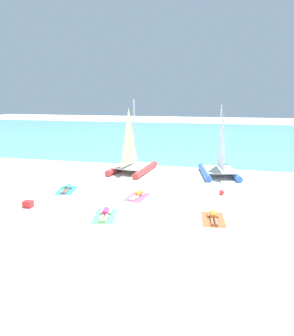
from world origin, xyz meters
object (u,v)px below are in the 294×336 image
sunbather_rightmost (213,216)px  beach_ball (222,192)px  sailboat_red (132,162)px  cooler_box (28,204)px  towel_rightmost (213,219)px  sunbather_center_right (138,194)px  towel_center_right (137,197)px  towel_leftmost (67,190)px  sailboat_blue (219,165)px  sunbather_leftmost (67,188)px  sunbather_center_left (105,213)px  towel_center_left (105,216)px

sunbather_rightmost → beach_ball: 3.80m
sailboat_red → beach_ball: (6.78, -4.16, -0.67)m
cooler_box → sunbather_rightmost: bearing=3.3°
towel_rightmost → sunbather_rightmost: sunbather_rightmost is taller
sailboat_red → towel_rightmost: size_ratio=2.94×
sunbather_center_right → sunbather_rightmost: bearing=-17.5°
towel_center_right → sunbather_center_right: bearing=79.3°
towel_leftmost → cooler_box: bearing=-101.8°
sailboat_blue → towel_rightmost: (-0.46, -8.28, -0.78)m
sailboat_red → beach_ball: 7.98m
sailboat_red → towel_center_right: sailboat_red is taller
sunbather_leftmost → sunbather_center_right: bearing=-14.2°
sailboat_blue → sunbather_center_right: sailboat_blue is taller
sailboat_red → sunbather_center_left: 8.72m
sailboat_red → towel_center_right: (1.84, -5.61, -0.83)m
towel_center_left → beach_ball: bearing=38.0°
sunbather_rightmost → cooler_box: cooler_box is taller
sunbather_center_left → sunbather_rightmost: size_ratio=1.00×
sunbather_center_left → beach_ball: beach_ball is taller
sailboat_blue → towel_center_left: bearing=-132.2°
sunbather_leftmost → beach_ball: beach_ball is taller
sailboat_blue → sailboat_red: bearing=173.0°
towel_center_left → cooler_box: 4.48m
sunbather_leftmost → sunbather_rightmost: 9.51m
sailboat_red → towel_center_left: 8.80m
sunbather_leftmost → towel_center_left: size_ratio=0.82×
sunbather_rightmost → sunbather_center_right: bearing=147.1°
sailboat_blue → cooler_box: sailboat_blue is taller
sunbather_leftmost → sunbather_rightmost: same height
towel_center_left → cooler_box: size_ratio=3.80×
towel_leftmost → sunbather_rightmost: (9.13, -2.56, 0.13)m
towel_center_right → sunbather_center_right: size_ratio=1.22×
sailboat_red → towel_center_left: bearing=-75.3°
sunbather_leftmost → sunbather_center_left: size_ratio=1.00×
towel_center_right → sunbather_rightmost: bearing=-27.5°
sailboat_red → cooler_box: (-3.52, -8.48, -0.65)m
towel_leftmost → beach_ball: beach_ball is taller
sunbather_center_left → towel_rightmost: 5.37m
beach_ball → cooler_box: size_ratio=0.65×
towel_leftmost → cooler_box: (-0.65, -3.13, 0.17)m
sailboat_red → sailboat_blue: sailboat_red is taller
towel_center_left → sunbather_rightmost: (5.31, 0.80, 0.13)m
sunbather_rightmost → beach_ball: beach_ball is taller
sunbather_center_left → sunbather_center_right: size_ratio=1.00×
cooler_box → sunbather_center_left: bearing=-2.1°
sunbather_center_left → cooler_box: cooler_box is taller
cooler_box → towel_center_right: bearing=28.1°
towel_center_left → sunbather_rightmost: bearing=8.5°
sailboat_blue → cooler_box: 13.51m
sunbather_center_left → sunbather_rightmost: (5.32, 0.73, 0.00)m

